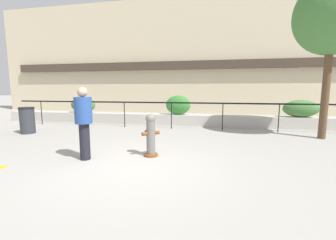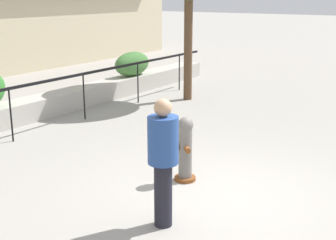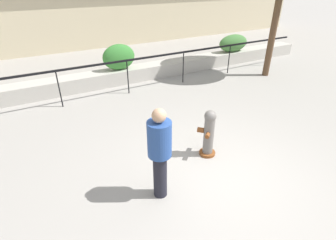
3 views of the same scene
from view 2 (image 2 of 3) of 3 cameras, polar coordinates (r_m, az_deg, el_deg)
ground_plane at (r=7.27m, az=6.60°, el=-9.25°), size 120.00×120.00×0.00m
fence_railing_segment at (r=10.05m, az=-18.82°, el=3.06°), size 15.00×0.05×1.15m
hedge_bush_2 at (r=14.63m, az=-4.39°, el=6.85°), size 1.47×0.68×0.74m
fire_hydrant at (r=7.63m, az=2.09°, el=-3.49°), size 0.50×0.50×1.08m
pedestrian at (r=6.02m, az=-0.61°, el=-4.30°), size 0.41×0.41×1.73m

